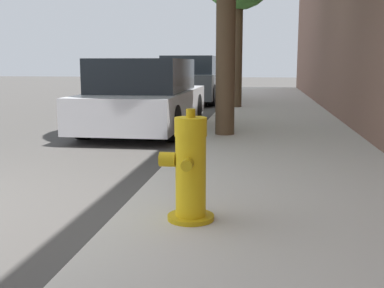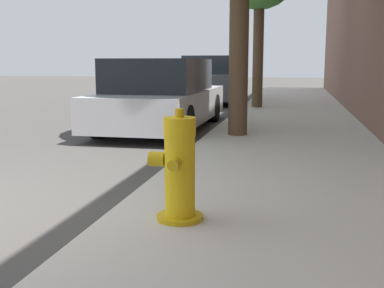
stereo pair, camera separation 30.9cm
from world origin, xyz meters
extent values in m
cube|color=beige|center=(3.07, 0.00, 0.06)|extent=(2.68, 40.00, 0.12)
cylinder|color=#C39C11|center=(2.33, -0.11, 0.14)|extent=(0.35, 0.35, 0.03)
cylinder|color=yellow|center=(2.33, -0.11, 0.46)|extent=(0.23, 0.23, 0.60)
cylinder|color=yellow|center=(2.33, -0.11, 0.82)|extent=(0.24, 0.24, 0.14)
cylinder|color=#C39C11|center=(2.33, -0.11, 0.92)|extent=(0.07, 0.07, 0.06)
cylinder|color=#C39C11|center=(2.33, -0.28, 0.57)|extent=(0.08, 0.10, 0.08)
cylinder|color=#C39C11|center=(2.33, 0.05, 0.57)|extent=(0.08, 0.10, 0.08)
cylinder|color=#C39C11|center=(2.16, -0.11, 0.57)|extent=(0.12, 0.11, 0.11)
cube|color=#B7B7BC|center=(0.63, 5.53, 0.46)|extent=(1.69, 4.43, 0.58)
cube|color=black|center=(0.63, 5.35, 1.05)|extent=(1.55, 2.44, 0.60)
cylinder|color=black|center=(-0.14, 6.90, 0.30)|extent=(0.20, 0.60, 0.60)
cylinder|color=black|center=(1.39, 6.90, 0.30)|extent=(0.20, 0.60, 0.60)
cylinder|color=black|center=(-0.14, 4.16, 0.30)|extent=(0.20, 0.60, 0.60)
cylinder|color=black|center=(1.39, 4.16, 0.30)|extent=(0.20, 0.60, 0.60)
cube|color=#4C5156|center=(0.55, 11.95, 0.55)|extent=(1.72, 3.89, 0.75)
cube|color=black|center=(0.55, 11.80, 1.21)|extent=(1.59, 2.14, 0.57)
cylinder|color=black|center=(-0.23, 13.16, 0.32)|extent=(0.20, 0.65, 0.65)
cylinder|color=black|center=(1.33, 13.16, 0.32)|extent=(0.20, 0.65, 0.65)
cylinder|color=black|center=(-0.23, 10.75, 0.32)|extent=(0.20, 0.65, 0.65)
cylinder|color=black|center=(1.33, 10.75, 0.32)|extent=(0.20, 0.65, 0.65)
cylinder|color=brown|center=(2.24, 4.28, 1.60)|extent=(0.31, 0.31, 2.97)
cylinder|color=brown|center=(2.15, 9.32, 1.55)|extent=(0.27, 0.27, 2.85)
camera|label=1|loc=(2.84, -3.52, 1.28)|focal=45.00mm
camera|label=2|loc=(3.14, -3.47, 1.28)|focal=45.00mm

